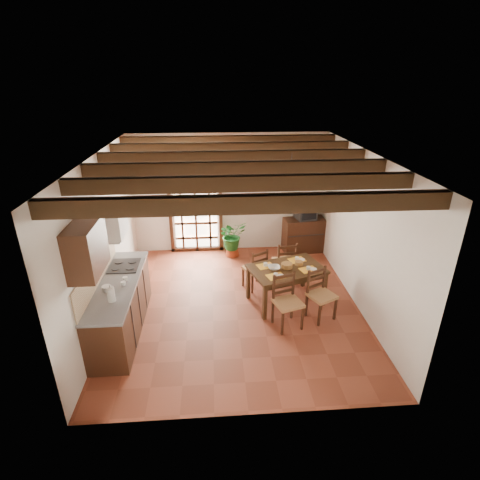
{
  "coord_description": "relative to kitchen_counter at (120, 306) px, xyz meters",
  "views": [
    {
      "loc": [
        -0.36,
        -5.93,
        3.98
      ],
      "look_at": [
        0.1,
        0.4,
        1.15
      ],
      "focal_mm": 28.0,
      "sensor_mm": 36.0,
      "label": 1
    }
  ],
  "objects": [
    {
      "name": "chair_far_left",
      "position": [
        2.37,
        1.19,
        -0.2
      ],
      "size": [
        0.54,
        0.53,
        0.87
      ],
      "rotation": [
        0.0,
        0.0,
        3.65
      ],
      "color": "#AD7949",
      "rests_on": "ground_plane"
    },
    {
      "name": "shelf_vase",
      "position": [
        4.1,
        2.2,
        1.18
      ],
      "size": [
        0.15,
        0.15,
        0.15
      ],
      "primitive_type": "imported",
      "color": "#B2BFB2",
      "rests_on": "wall_shelf"
    },
    {
      "name": "wall_shelf",
      "position": [
        4.1,
        2.2,
        1.04
      ],
      "size": [
        0.2,
        0.42,
        0.2
      ],
      "color": "#351C11",
      "rests_on": "room_shell"
    },
    {
      "name": "table_setting",
      "position": [
        2.89,
        0.64,
        0.24
      ],
      "size": [
        0.97,
        0.64,
        0.09
      ],
      "rotation": [
        0.0,
        0.0,
        0.3
      ],
      "color": "yellow",
      "rests_on": "dining_table"
    },
    {
      "name": "crt_tv",
      "position": [
        3.74,
        2.82,
        0.55
      ],
      "size": [
        0.51,
        0.48,
        0.37
      ],
      "rotation": [
        0.0,
        0.0,
        0.2
      ],
      "color": "black",
      "rests_on": "sideboard"
    },
    {
      "name": "plant_pot",
      "position": [
        2.0,
        2.69,
        -0.36
      ],
      "size": [
        0.33,
        0.33,
        0.2
      ],
      "primitive_type": "cone",
      "color": "maroon",
      "rests_on": "ground_plane"
    },
    {
      "name": "counter_items",
      "position": [
        0.0,
        0.09,
        0.49
      ],
      "size": [
        0.5,
        1.43,
        0.25
      ],
      "color": "black",
      "rests_on": "kitchen_counter"
    },
    {
      "name": "potted_plant",
      "position": [
        2.0,
        2.69,
        0.1
      ],
      "size": [
        2.05,
        1.93,
        1.81
      ],
      "primitive_type": "imported",
      "rotation": [
        0.0,
        0.0,
        0.42
      ],
      "color": "#144C19",
      "rests_on": "ground_plane"
    },
    {
      "name": "framed_picture",
      "position": [
        4.18,
        2.2,
        1.58
      ],
      "size": [
        0.03,
        0.32,
        0.32
      ],
      "color": "brown",
      "rests_on": "room_shell"
    },
    {
      "name": "chair_near_right",
      "position": [
        3.41,
        0.1,
        -0.19
      ],
      "size": [
        0.56,
        0.55,
        0.92
      ],
      "rotation": [
        0.0,
        0.0,
        0.46
      ],
      "color": "#AD7949",
      "rests_on": "ground_plane"
    },
    {
      "name": "french_door",
      "position": [
        1.16,
        3.05,
        0.7
      ],
      "size": [
        1.26,
        0.11,
        2.32
      ],
      "color": "white",
      "rests_on": "ground_plane"
    },
    {
      "name": "table_bowl",
      "position": [
        2.65,
        0.62,
        0.27
      ],
      "size": [
        0.22,
        0.22,
        0.05
      ],
      "primitive_type": "imported",
      "rotation": [
        0.0,
        0.0,
        -0.0
      ],
      "color": "white",
      "rests_on": "dining_table"
    },
    {
      "name": "shelf_flowers",
      "position": [
        4.1,
        2.2,
        1.38
      ],
      "size": [
        0.14,
        0.14,
        0.36
      ],
      "color": "yellow",
      "rests_on": "shelf_vase"
    },
    {
      "name": "ceiling_beams",
      "position": [
        1.96,
        0.6,
        2.22
      ],
      "size": [
        4.5,
        4.34,
        0.2
      ],
      "color": "black",
      "rests_on": "room_shell"
    },
    {
      "name": "ground_plane",
      "position": [
        1.96,
        0.6,
        -0.47
      ],
      "size": [
        5.0,
        5.0,
        0.0
      ],
      "primitive_type": "plane",
      "color": "brown"
    },
    {
      "name": "fuse_box",
      "position": [
        3.46,
        3.08,
        1.28
      ],
      "size": [
        0.25,
        0.03,
        0.32
      ],
      "primitive_type": "cube",
      "color": "white",
      "rests_on": "room_shell"
    },
    {
      "name": "upper_cabinet",
      "position": [
        -0.12,
        -0.7,
        1.38
      ],
      "size": [
        0.35,
        0.8,
        0.7
      ],
      "primitive_type": "cube",
      "color": "#351C11",
      "rests_on": "room_shell"
    },
    {
      "name": "room_shell",
      "position": [
        1.96,
        0.6,
        1.34
      ],
      "size": [
        4.52,
        5.02,
        2.81
      ],
      "color": "silver",
      "rests_on": "ground_plane"
    },
    {
      "name": "sideboard",
      "position": [
        3.74,
        2.83,
        -0.06
      ],
      "size": [
        1.03,
        0.55,
        0.84
      ],
      "primitive_type": "cube",
      "rotation": [
        0.0,
        0.0,
        0.12
      ],
      "color": "#351C11",
      "rests_on": "ground_plane"
    },
    {
      "name": "chair_near_left",
      "position": [
        2.78,
        -0.1,
        -0.18
      ],
      "size": [
        0.54,
        0.53,
        0.95
      ],
      "rotation": [
        0.0,
        0.0,
        0.31
      ],
      "color": "#AD7949",
      "rests_on": "ground_plane"
    },
    {
      "name": "pendant_lamp",
      "position": [
        2.89,
        0.74,
        1.6
      ],
      "size": [
        0.36,
        0.36,
        0.84
      ],
      "color": "black",
      "rests_on": "room_shell"
    },
    {
      "name": "range_hood",
      "position": [
        -0.09,
        0.55,
        1.26
      ],
      "size": [
        0.38,
        0.6,
        0.54
      ],
      "color": "white",
      "rests_on": "room_shell"
    },
    {
      "name": "kitchen_counter",
      "position": [
        0.0,
        0.0,
        0.0
      ],
      "size": [
        0.64,
        2.25,
        1.38
      ],
      "color": "#351C11",
      "rests_on": "ground_plane"
    },
    {
      "name": "chair_far_right",
      "position": [
        3.0,
        1.39,
        -0.18
      ],
      "size": [
        0.47,
        0.45,
        0.92
      ],
      "rotation": [
        0.0,
        0.0,
        3.26
      ],
      "color": "#AD7949",
      "rests_on": "ground_plane"
    },
    {
      "name": "dining_table",
      "position": [
        2.89,
        0.64,
        0.15
      ],
      "size": [
        1.52,
        1.21,
        0.72
      ],
      "rotation": [
        0.0,
        0.0,
        0.3
      ],
      "color": "#392412",
      "rests_on": "ground_plane"
    }
  ]
}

